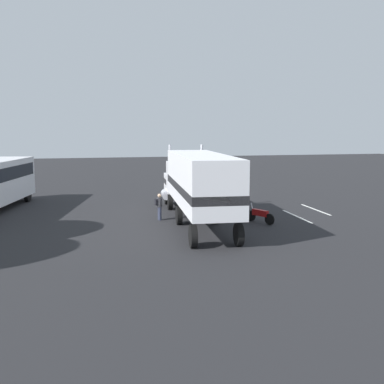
% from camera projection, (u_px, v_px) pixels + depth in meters
% --- Properties ---
extents(ground_plane, '(120.00, 120.00, 0.00)m').
position_uv_depth(ground_plane, '(185.00, 208.00, 31.49)').
color(ground_plane, '#232326').
extents(lane_stripe_near, '(4.40, 0.34, 0.01)m').
position_uv_depth(lane_stripe_near, '(227.00, 203.00, 33.46)').
color(lane_stripe_near, silver).
rests_on(lane_stripe_near, ground_plane).
extents(lane_stripe_mid, '(4.40, 0.38, 0.01)m').
position_uv_depth(lane_stripe_mid, '(297.00, 216.00, 28.36)').
color(lane_stripe_mid, silver).
rests_on(lane_stripe_mid, ground_plane).
extents(lane_stripe_far, '(4.40, 0.35, 0.01)m').
position_uv_depth(lane_stripe_far, '(315.00, 210.00, 30.77)').
color(lane_stripe_far, silver).
rests_on(lane_stripe_far, ground_plane).
extents(semi_truck, '(14.33, 3.73, 4.50)m').
position_uv_depth(semi_truck, '(197.00, 181.00, 25.90)').
color(semi_truck, white).
rests_on(semi_truck, ground_plane).
extents(person_bystander, '(0.35, 0.47, 1.63)m').
position_uv_depth(person_bystander, '(159.00, 206.00, 27.09)').
color(person_bystander, '#2D3347').
rests_on(person_bystander, ground_plane).
extents(motorcycle, '(1.93, 1.03, 1.12)m').
position_uv_depth(motorcycle, '(260.00, 215.00, 26.33)').
color(motorcycle, black).
rests_on(motorcycle, ground_plane).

